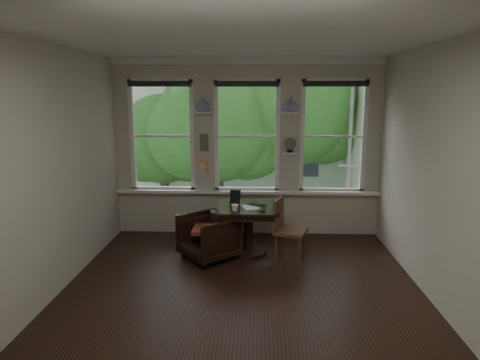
{
  "coord_description": "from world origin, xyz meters",
  "views": [
    {
      "loc": [
        0.18,
        -5.02,
        2.42
      ],
      "look_at": [
        -0.06,
        0.9,
        1.21
      ],
      "focal_mm": 32.0,
      "sensor_mm": 36.0,
      "label": 1
    }
  ],
  "objects_px": {
    "side_chair_right": "(291,231)",
    "table": "(248,230)",
    "mug": "(235,208)",
    "armchair_left": "(209,237)",
    "laptop": "(254,205)"
  },
  "relations": [
    {
      "from": "laptop",
      "to": "armchair_left",
      "type": "bearing_deg",
      "value": -132.59
    },
    {
      "from": "laptop",
      "to": "mug",
      "type": "height_order",
      "value": "mug"
    },
    {
      "from": "table",
      "to": "side_chair_right",
      "type": "bearing_deg",
      "value": -23.47
    },
    {
      "from": "armchair_left",
      "to": "side_chair_right",
      "type": "bearing_deg",
      "value": 46.37
    },
    {
      "from": "laptop",
      "to": "mug",
      "type": "xyz_separation_m",
      "value": [
        -0.27,
        -0.31,
        0.04
      ]
    },
    {
      "from": "side_chair_right",
      "to": "laptop",
      "type": "bearing_deg",
      "value": 78.83
    },
    {
      "from": "side_chair_right",
      "to": "mug",
      "type": "relative_size",
      "value": 8.73
    },
    {
      "from": "laptop",
      "to": "mug",
      "type": "distance_m",
      "value": 0.42
    },
    {
      "from": "table",
      "to": "side_chair_right",
      "type": "relative_size",
      "value": 0.98
    },
    {
      "from": "table",
      "to": "laptop",
      "type": "height_order",
      "value": "laptop"
    },
    {
      "from": "armchair_left",
      "to": "mug",
      "type": "bearing_deg",
      "value": 41.55
    },
    {
      "from": "table",
      "to": "laptop",
      "type": "bearing_deg",
      "value": 24.45
    },
    {
      "from": "table",
      "to": "side_chair_right",
      "type": "distance_m",
      "value": 0.69
    },
    {
      "from": "side_chair_right",
      "to": "table",
      "type": "bearing_deg",
      "value": 85.39
    },
    {
      "from": "side_chair_right",
      "to": "mug",
      "type": "height_order",
      "value": "side_chair_right"
    }
  ]
}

